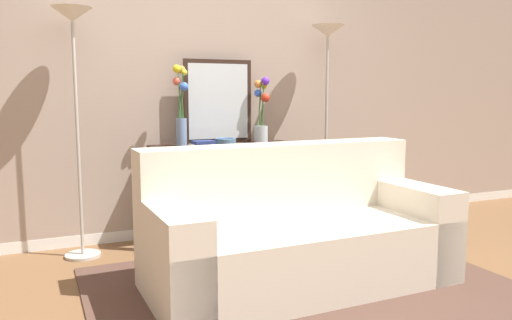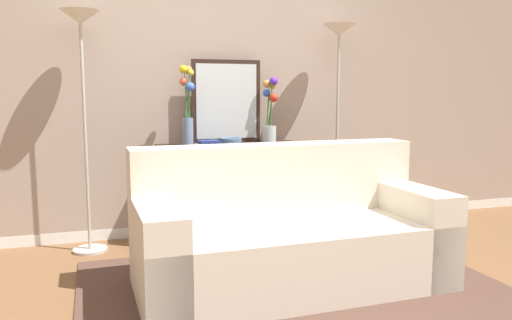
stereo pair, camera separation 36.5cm
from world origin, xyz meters
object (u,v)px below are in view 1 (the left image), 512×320
fruit_bowl (225,142)px  book_stack (203,144)px  book_row_under_console (182,236)px  console_table (224,175)px  floor_lamp_left (74,63)px  couch (296,235)px  vase_tall_flowers (181,108)px  floor_lamp_right (327,70)px  vase_short_flowers (261,115)px  wall_mirror (218,101)px

fruit_bowl → book_stack: bearing=-178.0°
book_stack → book_row_under_console: bearing=147.1°
console_table → floor_lamp_left: 1.44m
couch → book_row_under_console: size_ratio=7.82×
console_table → floor_lamp_left: bearing=-178.5°
vase_tall_flowers → book_stack: vase_tall_flowers is taller
couch → book_row_under_console: 1.25m
couch → book_stack: size_ratio=10.19×
vase_tall_flowers → fruit_bowl: bearing=-18.2°
floor_lamp_right → vase_tall_flowers: bearing=178.1°
console_table → vase_tall_flowers: 0.66m
console_table → vase_short_flowers: vase_short_flowers is taller
couch → wall_mirror: 1.52m
console_table → wall_mirror: size_ratio=1.72×
book_row_under_console → couch: bearing=-68.7°
vase_tall_flowers → book_stack: 0.33m
couch → vase_short_flowers: (0.28, 1.17, 0.71)m
book_row_under_console → wall_mirror: bearing=19.6°
console_table → couch: bearing=-86.1°
floor_lamp_left → vase_tall_flowers: (0.79, 0.04, -0.33)m
couch → console_table: couch is taller
floor_lamp_right → fruit_bowl: floor_lamp_right is taller
floor_lamp_right → book_row_under_console: (-1.33, 0.03, -1.36)m
couch → fruit_bowl: (-0.09, 1.04, 0.51)m
vase_tall_flowers → book_row_under_console: (-0.02, -0.01, -1.04)m
couch → fruit_bowl: 1.17m
floor_lamp_right → fruit_bowl: (-0.98, -0.06, -0.59)m
wall_mirror → book_row_under_console: size_ratio=2.81×
wall_mirror → book_row_under_console: wall_mirror is taller
wall_mirror → vase_short_flowers: wall_mirror is taller
couch → fruit_bowl: couch is taller
console_table → floor_lamp_right: (0.96, -0.03, 0.87)m
console_table → vase_short_flowers: (0.36, 0.03, 0.49)m
couch → vase_tall_flowers: 1.46m
couch → console_table: bearing=93.9°
floor_lamp_right → book_row_under_console: floor_lamp_right is taller
couch → console_table: (-0.08, 1.14, 0.23)m
couch → vase_tall_flowers: bearing=110.2°
floor_lamp_right → book_stack: floor_lamp_right is taller
floor_lamp_right → book_stack: size_ratio=9.50×
book_stack → book_row_under_console: book_stack is taller
wall_mirror → vase_short_flowers: bearing=-16.5°
fruit_bowl → book_row_under_console: fruit_bowl is taller
floor_lamp_right → book_stack: 1.32m
wall_mirror → book_stack: wall_mirror is taller
console_table → book_stack: (-0.21, -0.10, 0.28)m
floor_lamp_right → fruit_bowl: bearing=-176.2°
floor_lamp_left → wall_mirror: size_ratio=2.62×
wall_mirror → book_stack: bearing=-132.7°
vase_short_flowers → floor_lamp_right: bearing=-5.4°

